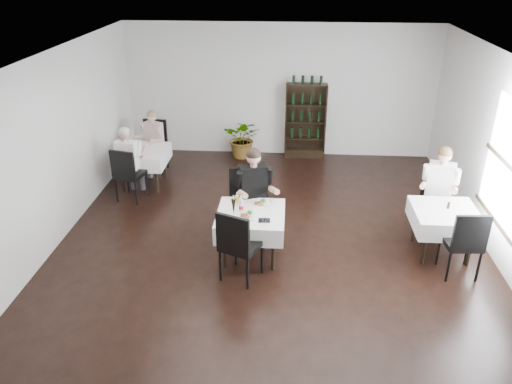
# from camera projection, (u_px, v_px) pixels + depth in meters

# --- Properties ---
(room_shell) EXTENTS (9.00, 9.00, 9.00)m
(room_shell) POSITION_uv_depth(u_px,v_px,m) (271.00, 169.00, 7.27)
(room_shell) COLOR black
(room_shell) RESTS_ON ground
(wine_shelf) EXTENTS (0.90, 0.28, 1.75)m
(wine_shelf) POSITION_uv_depth(u_px,v_px,m) (305.00, 122.00, 11.38)
(wine_shelf) COLOR black
(wine_shelf) RESTS_ON ground
(main_table) EXTENTS (1.03, 1.03, 0.77)m
(main_table) POSITION_uv_depth(u_px,v_px,m) (251.00, 221.00, 7.67)
(main_table) COLOR black
(main_table) RESTS_ON ground
(left_table) EXTENTS (0.98, 0.98, 0.77)m
(left_table) POSITION_uv_depth(u_px,v_px,m) (143.00, 157.00, 10.07)
(left_table) COLOR black
(left_table) RESTS_ON ground
(right_table) EXTENTS (0.98, 0.98, 0.77)m
(right_table) POSITION_uv_depth(u_px,v_px,m) (445.00, 219.00, 7.74)
(right_table) COLOR black
(right_table) RESTS_ON ground
(potted_tree) EXTENTS (0.94, 0.85, 0.93)m
(potted_tree) POSITION_uv_depth(u_px,v_px,m) (243.00, 138.00, 11.53)
(potted_tree) COLOR #24561D
(potted_tree) RESTS_ON ground
(main_chair_far) EXTENTS (0.61, 0.62, 1.14)m
(main_chair_far) POSITION_uv_depth(u_px,v_px,m) (245.00, 197.00, 8.35)
(main_chair_far) COLOR black
(main_chair_far) RESTS_ON ground
(main_chair_near) EXTENTS (0.68, 0.68, 1.13)m
(main_chair_near) POSITION_uv_depth(u_px,v_px,m) (238.00, 242.00, 7.07)
(main_chair_near) COLOR black
(main_chair_near) RESTS_ON ground
(left_chair_far) EXTENTS (0.53, 0.53, 1.11)m
(left_chair_far) POSITION_uv_depth(u_px,v_px,m) (154.00, 142.00, 10.78)
(left_chair_far) COLOR black
(left_chair_far) RESTS_ON ground
(left_chair_near) EXTENTS (0.59, 0.59, 1.07)m
(left_chair_near) POSITION_uv_depth(u_px,v_px,m) (127.00, 172.00, 9.41)
(left_chair_near) COLOR black
(left_chair_near) RESTS_ON ground
(right_chair_far) EXTENTS (0.61, 0.62, 1.01)m
(right_chair_far) POSITION_uv_depth(u_px,v_px,m) (432.00, 201.00, 8.40)
(right_chair_far) COLOR black
(right_chair_far) RESTS_ON ground
(right_chair_near) EXTENTS (0.54, 0.54, 1.10)m
(right_chair_near) POSITION_uv_depth(u_px,v_px,m) (465.00, 240.00, 7.16)
(right_chair_near) COLOR black
(right_chair_near) RESTS_ON ground
(diner_main) EXTENTS (0.69, 0.74, 1.60)m
(diner_main) POSITION_uv_depth(u_px,v_px,m) (255.00, 189.00, 7.99)
(diner_main) COLOR #3E3E45
(diner_main) RESTS_ON ground
(diner_left_far) EXTENTS (0.62, 0.65, 1.38)m
(diner_left_far) POSITION_uv_depth(u_px,v_px,m) (151.00, 138.00, 10.57)
(diner_left_far) COLOR #3E3E45
(diner_left_far) RESTS_ON ground
(diner_left_near) EXTENTS (0.56, 0.57, 1.44)m
(diner_left_near) POSITION_uv_depth(u_px,v_px,m) (129.00, 156.00, 9.53)
(diner_left_near) COLOR #3E3E45
(diner_left_near) RESTS_ON ground
(diner_right_far) EXTENTS (0.66, 0.70, 1.54)m
(diner_right_far) POSITION_uv_depth(u_px,v_px,m) (440.00, 185.00, 8.21)
(diner_right_far) COLOR #3E3E45
(diner_right_far) RESTS_ON ground
(plate_far) EXTENTS (0.28, 0.28, 0.08)m
(plate_far) POSITION_uv_depth(u_px,v_px,m) (260.00, 203.00, 7.85)
(plate_far) COLOR white
(plate_far) RESTS_ON main_table
(plate_near) EXTENTS (0.29, 0.29, 0.08)m
(plate_near) POSITION_uv_depth(u_px,v_px,m) (247.00, 215.00, 7.49)
(plate_near) COLOR white
(plate_near) RESTS_ON main_table
(pilsner_dark) EXTENTS (0.07, 0.07, 0.31)m
(pilsner_dark) POSITION_uv_depth(u_px,v_px,m) (234.00, 207.00, 7.51)
(pilsner_dark) COLOR black
(pilsner_dark) RESTS_ON main_table
(pilsner_lager) EXTENTS (0.07, 0.07, 0.29)m
(pilsner_lager) POSITION_uv_depth(u_px,v_px,m) (237.00, 202.00, 7.66)
(pilsner_lager) COLOR gold
(pilsner_lager) RESTS_ON main_table
(coke_bottle) EXTENTS (0.07, 0.07, 0.28)m
(coke_bottle) POSITION_uv_depth(u_px,v_px,m) (241.00, 206.00, 7.56)
(coke_bottle) COLOR silver
(coke_bottle) RESTS_ON main_table
(napkin_cutlery) EXTENTS (0.18, 0.20, 0.02)m
(napkin_cutlery) POSITION_uv_depth(u_px,v_px,m) (264.00, 220.00, 7.38)
(napkin_cutlery) COLOR black
(napkin_cutlery) RESTS_ON main_table
(pepper_mill) EXTENTS (0.05, 0.05, 0.11)m
(pepper_mill) POSITION_uv_depth(u_px,v_px,m) (448.00, 205.00, 7.71)
(pepper_mill) COLOR black
(pepper_mill) RESTS_ON right_table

